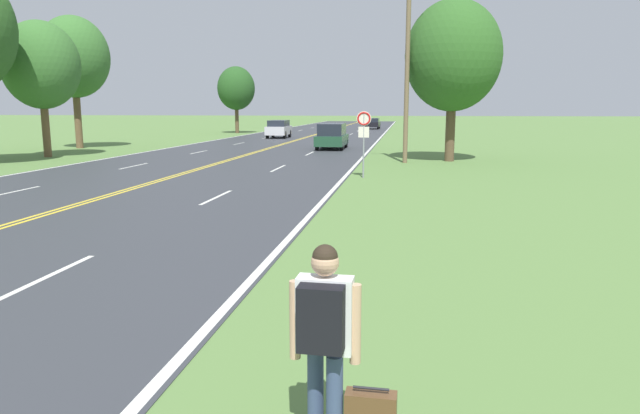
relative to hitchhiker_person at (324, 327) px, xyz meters
The scene contains 10 objects.
hitchhiker_person is the anchor object (origin of this frame).
traffic_sign 19.19m from the hitchhiker_person, 93.39° to the left, with size 0.60×0.10×2.74m.
utility_pole_midground 26.24m from the hitchhiker_person, 88.80° to the left, with size 1.80×0.24×9.37m.
tree_behind_sign 61.69m from the hitchhiker_person, 107.52° to the left, with size 4.19×4.19×7.42m.
tree_mid_treeline 33.62m from the hitchhiker_person, 127.58° to the left, with size 4.36×4.36×7.80m.
tree_right_cluster 27.82m from the hitchhiker_person, 83.88° to the left, with size 5.07×5.07×8.50m.
tree_far_back 40.79m from the hitchhiker_person, 123.99° to the left, with size 4.90×4.90×9.19m.
car_dark_green_van_nearest 35.81m from the hitchhiker_person, 97.37° to the left, with size 1.96×4.78×1.78m.
car_silver_suv_approaching 50.48m from the hitchhiker_person, 103.20° to the left, with size 1.94×4.08×1.68m.
car_black_sedan_mid_near 73.63m from the hitchhiker_person, 93.12° to the left, with size 1.89×3.95×1.45m.
Camera 1 is at (9.75, -1.06, 2.89)m, focal length 32.00 mm.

